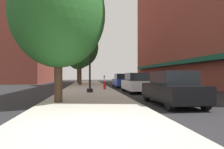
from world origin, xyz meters
TOP-DOWN VIEW (x-y plane):
  - ground_plane at (4.00, 18.00)m, footprint 90.00×90.00m
  - sidewalk_slab at (0.00, 19.00)m, footprint 4.80×50.00m
  - building_far_background at (-11.01, 37.00)m, footprint 6.80×18.00m
  - lamppost at (0.11, 10.56)m, footprint 0.48×0.48m
  - fire_hydrant at (1.57, 13.85)m, footprint 0.33×0.26m
  - parking_meter_near at (2.05, 19.95)m, footprint 0.14×0.09m
  - tree_near at (-1.53, 4.83)m, footprint 4.67×4.67m
  - tree_mid at (-1.57, 28.42)m, footprint 3.68×3.68m
  - tree_far at (-1.08, 23.39)m, footprint 5.17×5.17m
  - car_black at (4.00, 3.96)m, footprint 1.80×4.30m
  - car_white at (4.00, 11.12)m, footprint 1.80×4.30m
  - car_blue at (4.00, 18.16)m, footprint 1.80×4.30m

SIDE VIEW (x-z plane):
  - ground_plane at x=4.00m, z-range 0.00..0.00m
  - sidewalk_slab at x=0.00m, z-range 0.00..0.12m
  - fire_hydrant at x=1.57m, z-range 0.12..0.91m
  - car_black at x=4.00m, z-range -0.02..1.64m
  - car_white at x=4.00m, z-range -0.02..1.64m
  - car_blue at x=4.00m, z-range -0.02..1.64m
  - parking_meter_near at x=2.05m, z-range 0.29..1.60m
  - lamppost at x=0.11m, z-range 0.25..6.15m
  - tree_near at x=-1.53m, z-range 0.97..8.06m
  - tree_mid at x=-1.57m, z-range 1.26..7.81m
  - tree_far at x=-1.08m, z-range 1.33..9.71m
  - building_far_background at x=-11.01m, z-range -0.02..21.22m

